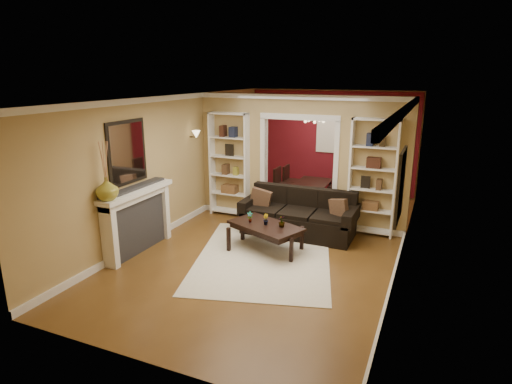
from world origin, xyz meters
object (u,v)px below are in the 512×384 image
at_px(dining_table, 312,193).
at_px(fireplace, 139,221).
at_px(sofa, 298,213).
at_px(coffee_table, 265,237).
at_px(bookshelf_right, 373,178).
at_px(bookshelf_left, 230,165).

bearing_deg(dining_table, fireplace, 153.98).
bearing_deg(sofa, coffee_table, -105.80).
relative_size(bookshelf_right, dining_table, 1.59).
xyz_separation_m(coffee_table, dining_table, (-0.05, 3.16, 0.01)).
bearing_deg(bookshelf_left, sofa, -17.86).
bearing_deg(bookshelf_right, bookshelf_left, 180.00).
height_order(coffee_table, fireplace, fireplace).
bearing_deg(sofa, bookshelf_left, 162.14).
xyz_separation_m(bookshelf_left, fireplace, (-0.54, -2.53, -0.57)).
bearing_deg(fireplace, coffee_table, 24.39).
relative_size(sofa, fireplace, 1.33).
height_order(bookshelf_right, fireplace, bookshelf_right).
distance_m(bookshelf_left, fireplace, 2.65).
xyz_separation_m(sofa, bookshelf_left, (-1.80, 0.58, 0.71)).
distance_m(fireplace, dining_table, 4.56).
bearing_deg(bookshelf_left, fireplace, -102.05).
distance_m(sofa, bookshelf_right, 1.59).
height_order(bookshelf_left, dining_table, bookshelf_left).
height_order(coffee_table, bookshelf_left, bookshelf_left).
bearing_deg(fireplace, dining_table, 63.98).
distance_m(coffee_table, bookshelf_left, 2.38).
bearing_deg(coffee_table, dining_table, 113.44).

